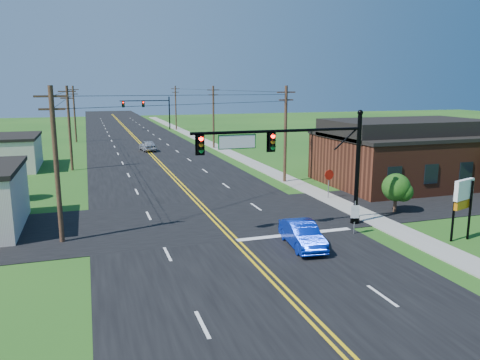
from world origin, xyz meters
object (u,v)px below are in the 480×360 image
object	(u,v)px
signal_mast_main	(295,156)
signal_mast_far	(148,108)
route_sign	(355,215)
stop_sign	(329,178)
blue_car	(302,235)

from	to	relation	value
signal_mast_main	signal_mast_far	bearing A→B (deg)	89.92
route_sign	stop_sign	bearing A→B (deg)	85.21
signal_mast_main	stop_sign	xyz separation A→B (m)	(6.16, 6.74, -3.02)
signal_mast_main	stop_sign	world-z (taller)	signal_mast_main
blue_car	stop_sign	xyz separation A→B (m)	(7.07, 9.91, 1.01)
route_sign	stop_sign	xyz separation A→B (m)	(3.00, 8.76, 0.49)
blue_car	stop_sign	bearing A→B (deg)	60.43
signal_mast_far	stop_sign	bearing A→B (deg)	-84.70
route_sign	stop_sign	size ratio (longest dim) A/B	0.88
signal_mast_main	signal_mast_far	distance (m)	72.00
signal_mast_main	stop_sign	size ratio (longest dim) A/B	4.71
signal_mast_far	route_sign	distance (m)	74.15
signal_mast_main	blue_car	size ratio (longest dim) A/B	2.59
signal_mast_main	route_sign	size ratio (longest dim) A/B	5.33
signal_mast_far	signal_mast_main	bearing A→B (deg)	-90.08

